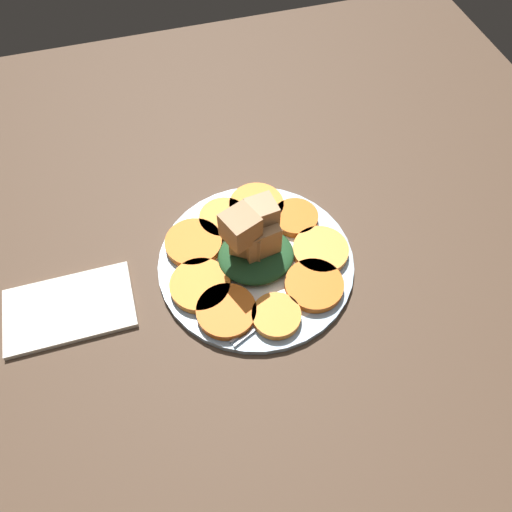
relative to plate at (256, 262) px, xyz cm
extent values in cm
cube|color=#4C3828|center=(0.00, 0.00, -1.52)|extent=(120.00, 120.00, 2.00)
cylinder|color=#99B7D1|center=(0.00, 0.00, -0.02)|extent=(27.24, 27.24, 1.00)
cylinder|color=white|center=(0.00, 0.00, 0.03)|extent=(21.79, 21.79, 1.00)
cylinder|color=orange|center=(-5.98, -6.89, 1.16)|extent=(7.81, 7.81, 1.16)
cylinder|color=orange|center=(0.05, -9.31, 1.16)|extent=(6.37, 6.37, 1.16)
cylinder|color=orange|center=(6.19, -6.40, 1.16)|extent=(7.87, 7.87, 1.16)
cylinder|color=#F99539|center=(8.98, -1.35, 1.16)|extent=(7.78, 7.78, 1.16)
cylinder|color=orange|center=(7.51, 5.15, 1.16)|extent=(6.57, 6.57, 1.16)
cylinder|color=orange|center=(2.67, 8.91, 1.16)|extent=(8.09, 8.09, 1.16)
cylinder|color=orange|center=(-2.60, 7.88, 1.16)|extent=(7.16, 7.16, 1.16)
cylinder|color=orange|center=(-7.75, 4.84, 1.16)|extent=(8.04, 8.04, 1.16)
cylinder|color=orange|center=(-8.38, -2.16, 1.16)|extent=(8.11, 8.11, 1.16)
ellipsoid|color=#1E4723|center=(0.00, 0.00, 1.71)|extent=(10.52, 9.47, 2.25)
cube|color=#9E754C|center=(0.52, 0.90, 5.20)|extent=(5.45, 5.45, 4.74)
cube|color=#9E754C|center=(-0.68, 1.08, 4.97)|extent=(5.89, 5.89, 4.28)
cube|color=olive|center=(-2.04, 0.13, 8.90)|extent=(5.27, 5.27, 4.04)
cube|color=#9E754C|center=(1.33, 1.90, 8.23)|extent=(4.02, 4.02, 3.60)
cube|color=#B2B2B7|center=(4.09, -5.92, 0.78)|extent=(11.06, 5.78, 0.40)
cube|color=#B2B2B7|center=(-1.86, -8.60, 0.78)|extent=(2.23, 2.69, 0.40)
cube|color=#B2B2B7|center=(-4.18, -10.74, 0.78)|extent=(4.30, 2.16, 0.40)
cube|color=#B2B2B7|center=(-4.45, -10.13, 0.78)|extent=(4.30, 2.16, 0.40)
cube|color=#B2B2B7|center=(-4.73, -9.52, 0.78)|extent=(4.30, 2.16, 0.40)
cube|color=#B2B2B7|center=(-5.00, -8.91, 0.78)|extent=(4.30, 2.16, 0.40)
cube|color=silver|center=(-25.71, -0.07, -0.12)|extent=(16.76, 10.06, 0.80)
camera|label=1|loc=(-10.64, -36.55, 58.46)|focal=35.00mm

